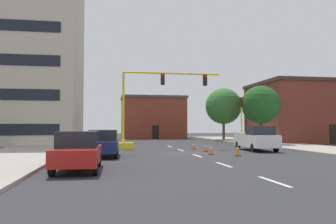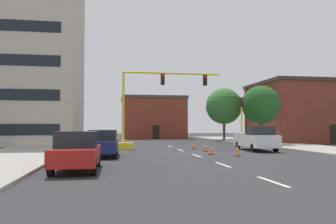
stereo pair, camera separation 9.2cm
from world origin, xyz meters
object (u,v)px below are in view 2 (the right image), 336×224
(tree_right_far, at_px, (224,106))
(traffic_cone_roadside_a, at_px, (237,150))
(traffic_cone_roadside_b, at_px, (193,146))
(traffic_cone_roadside_c, at_px, (206,147))
(tree_right_mid, at_px, (261,105))
(pickup_truck_white, at_px, (256,139))
(sedan_navy_mid_left, at_px, (103,143))
(sedan_red_near_left, at_px, (77,151))
(traffic_cone_roadside_d, at_px, (211,150))
(traffic_light_pole_right, at_px, (242,110))
(traffic_signal_gantry, at_px, (138,123))

(tree_right_far, relative_size, traffic_cone_roadside_a, 9.60)
(traffic_cone_roadside_b, xyz_separation_m, traffic_cone_roadside_c, (0.22, -3.12, 0.05))
(tree_right_mid, xyz_separation_m, traffic_cone_roadside_a, (-7.32, -12.40, -3.88))
(pickup_truck_white, distance_m, sedan_navy_mid_left, 12.75)
(sedan_red_near_left, height_order, sedan_navy_mid_left, same)
(pickup_truck_white, bearing_deg, tree_right_mid, 62.79)
(sedan_red_near_left, relative_size, traffic_cone_roadside_d, 6.58)
(tree_right_mid, height_order, traffic_cone_roadside_a, tree_right_mid)
(tree_right_far, xyz_separation_m, traffic_cone_roadside_c, (-8.64, -21.27, -4.57))
(traffic_cone_roadside_c, height_order, traffic_cone_roadside_d, traffic_cone_roadside_c)
(sedan_navy_mid_left, distance_m, traffic_cone_roadside_b, 9.92)
(traffic_light_pole_right, distance_m, pickup_truck_white, 5.81)
(pickup_truck_white, height_order, traffic_cone_roadside_d, pickup_truck_white)
(tree_right_mid, relative_size, traffic_cone_roadside_b, 10.64)
(pickup_truck_white, relative_size, sedan_red_near_left, 1.21)
(tree_right_mid, bearing_deg, tree_right_far, 88.67)
(traffic_signal_gantry, xyz_separation_m, traffic_light_pole_right, (10.19, 1.46, 1.25))
(traffic_light_pole_right, height_order, tree_right_mid, tree_right_mid)
(traffic_signal_gantry, xyz_separation_m, sedan_red_near_left, (-3.71, -14.51, -1.39))
(tree_right_far, distance_m, sedan_red_near_left, 36.21)
(traffic_cone_roadside_b, height_order, traffic_cone_roadside_c, traffic_cone_roadside_c)
(tree_right_far, xyz_separation_m, traffic_cone_roadside_a, (-7.62, -25.47, -4.53))
(tree_right_far, height_order, traffic_cone_roadside_d, tree_right_far)
(tree_right_mid, height_order, traffic_cone_roadside_b, tree_right_mid)
(traffic_cone_roadside_a, bearing_deg, sedan_red_near_left, -147.99)
(tree_right_mid, distance_m, sedan_navy_mid_left, 20.07)
(sedan_navy_mid_left, height_order, traffic_cone_roadside_d, sedan_navy_mid_left)
(sedan_red_near_left, bearing_deg, traffic_cone_roadside_b, 57.66)
(tree_right_far, height_order, pickup_truck_white, tree_right_far)
(sedan_red_near_left, height_order, traffic_cone_roadside_a, sedan_red_near_left)
(pickup_truck_white, bearing_deg, sedan_red_near_left, -140.44)
(tree_right_far, bearing_deg, traffic_cone_roadside_a, -106.67)
(traffic_cone_roadside_d, bearing_deg, traffic_light_pole_right, 56.36)
(traffic_cone_roadside_a, relative_size, traffic_cone_roadside_c, 1.13)
(traffic_light_pole_right, height_order, pickup_truck_white, traffic_light_pole_right)
(tree_right_mid, bearing_deg, traffic_cone_roadside_a, -120.55)
(traffic_cone_roadside_a, bearing_deg, traffic_cone_roadside_b, 99.58)
(tree_right_mid, bearing_deg, traffic_signal_gantry, -163.44)
(traffic_cone_roadside_d, bearing_deg, sedan_navy_mid_left, -175.03)
(traffic_light_pole_right, height_order, traffic_cone_roadside_b, traffic_light_pole_right)
(traffic_cone_roadside_d, bearing_deg, traffic_cone_roadside_b, 88.61)
(sedan_red_near_left, bearing_deg, tree_right_mid, 47.33)
(traffic_cone_roadside_a, xyz_separation_m, traffic_cone_roadside_b, (-1.23, 7.32, -0.09))
(tree_right_mid, relative_size, traffic_cone_roadside_a, 8.07)
(traffic_signal_gantry, height_order, tree_right_mid, traffic_signal_gantry)
(tree_right_mid, relative_size, sedan_red_near_left, 1.40)
(tree_right_mid, height_order, traffic_cone_roadside_d, tree_right_mid)
(pickup_truck_white, xyz_separation_m, traffic_cone_roadside_c, (-4.40, -0.55, -0.64))
(tree_right_mid, bearing_deg, traffic_cone_roadside_c, -135.44)
(traffic_cone_roadside_a, distance_m, traffic_cone_roadside_c, 4.32)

